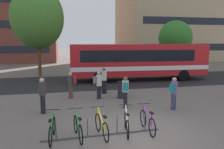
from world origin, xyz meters
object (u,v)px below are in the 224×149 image
at_px(parked_bicycle_purple_4, 147,122).
at_px(commuter_teal_pack_6, 174,91).
at_px(parked_bicycle_yellow_2, 102,126).
at_px(commuter_teal_pack_3, 125,90).
at_px(city_bus, 139,60).
at_px(parked_bicycle_green_0, 52,130).
at_px(parked_bicycle_green_1, 78,128).
at_px(commuter_red_pack_1, 43,93).
at_px(commuter_red_pack_4, 71,83).
at_px(parked_bicycle_white_3, 127,124).
at_px(street_tree_0, 175,38).
at_px(commuter_grey_pack_5, 98,83).
at_px(trash_bin, 122,90).
at_px(commuter_black_pack_2, 104,79).
at_px(street_tree_1, 37,18).

height_order(parked_bicycle_purple_4, commuter_teal_pack_6, commuter_teal_pack_6).
relative_size(parked_bicycle_yellow_2, commuter_teal_pack_3, 1.03).
relative_size(city_bus, parked_bicycle_green_0, 7.04).
xyz_separation_m(parked_bicycle_green_1, parked_bicycle_yellow_2, (0.87, 0.02, 0.00)).
relative_size(parked_bicycle_yellow_2, commuter_red_pack_1, 0.98).
bearing_deg(parked_bicycle_yellow_2, city_bus, -32.42).
bearing_deg(commuter_red_pack_1, parked_bicycle_yellow_2, 38.04).
xyz_separation_m(parked_bicycle_green_1, commuter_red_pack_4, (-0.03, 5.92, 0.54)).
bearing_deg(commuter_teal_pack_3, parked_bicycle_purple_4, -166.24).
height_order(parked_bicycle_green_1, commuter_teal_pack_6, commuter_teal_pack_6).
height_order(parked_bicycle_white_3, commuter_red_pack_1, commuter_red_pack_1).
height_order(city_bus, street_tree_0, street_tree_0).
relative_size(commuter_grey_pack_5, commuter_teal_pack_6, 1.00).
distance_m(commuter_red_pack_1, trash_bin, 4.95).
relative_size(commuter_red_pack_1, commuter_grey_pack_5, 1.04).
height_order(commuter_grey_pack_5, trash_bin, commuter_grey_pack_5).
distance_m(commuter_black_pack_2, street_tree_1, 11.17).
distance_m(parked_bicycle_purple_4, commuter_teal_pack_3, 3.22).
height_order(commuter_red_pack_4, commuter_teal_pack_6, commuter_teal_pack_6).
bearing_deg(commuter_teal_pack_6, parked_bicycle_purple_4, 179.34).
relative_size(parked_bicycle_white_3, street_tree_1, 0.19).
height_order(commuter_teal_pack_3, street_tree_0, street_tree_0).
xyz_separation_m(commuter_teal_pack_3, street_tree_0, (9.32, 12.62, 2.90)).
xyz_separation_m(commuter_red_pack_1, street_tree_0, (13.47, 12.58, 2.85)).
bearing_deg(parked_bicycle_green_1, parked_bicycle_green_0, 80.75).
bearing_deg(commuter_grey_pack_5, street_tree_1, 122.47).
distance_m(parked_bicycle_green_1, street_tree_0, 20.19).
distance_m(city_bus, parked_bicycle_green_1, 12.87).
height_order(commuter_black_pack_2, trash_bin, commuter_black_pack_2).
bearing_deg(commuter_red_pack_4, street_tree_1, -73.96).
bearing_deg(commuter_grey_pack_5, parked_bicycle_white_3, -78.26).
relative_size(commuter_red_pack_1, street_tree_1, 0.20).
height_order(parked_bicycle_green_1, street_tree_0, street_tree_0).
distance_m(parked_bicycle_white_3, commuter_teal_pack_3, 3.32).
height_order(city_bus, parked_bicycle_white_3, city_bus).
bearing_deg(commuter_grey_pack_5, parked_bicycle_green_0, -105.60).
height_order(parked_bicycle_green_1, parked_bicycle_yellow_2, same).
height_order(parked_bicycle_green_0, trash_bin, trash_bin).
bearing_deg(commuter_red_pack_1, commuter_black_pack_2, 135.80).
distance_m(parked_bicycle_yellow_2, commuter_teal_pack_6, 4.82).
relative_size(parked_bicycle_yellow_2, commuter_red_pack_4, 1.07).
distance_m(parked_bicycle_green_1, street_tree_1, 16.68).
bearing_deg(city_bus, commuter_teal_pack_3, -111.15).
xyz_separation_m(parked_bicycle_white_3, commuter_grey_pack_5, (-0.26, 5.38, 0.58)).
height_order(commuter_teal_pack_3, trash_bin, commuter_teal_pack_3).
distance_m(parked_bicycle_white_3, commuter_black_pack_2, 6.66).
xyz_separation_m(commuter_red_pack_4, commuter_teal_pack_6, (5.02, -3.47, 0.04)).
height_order(parked_bicycle_green_1, commuter_red_pack_1, commuter_red_pack_1).
height_order(city_bus, street_tree_1, street_tree_1).
distance_m(parked_bicycle_green_0, parked_bicycle_green_1, 0.90).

